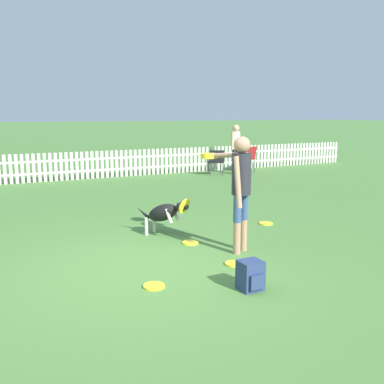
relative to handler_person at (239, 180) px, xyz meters
The scene contains 12 objects.
ground_plane 1.85m from the handler_person, behind, with size 240.00×240.00×0.00m, color #4C7A38.
handler_person is the anchor object (origin of this frame).
leaping_dog 1.54m from the handler_person, 119.05° to the left, with size 0.67×1.04×0.70m.
frisbee_near_handler 2.06m from the handler_person, 39.79° to the left, with size 0.26×0.26×0.02m.
frisbee_near_dog 1.23m from the handler_person, 126.56° to the right, with size 0.26×0.26×0.02m.
frisbee_midfield 2.07m from the handler_person, 156.61° to the right, with size 0.26×0.26×0.02m.
frisbee_far_scatter 1.34m from the handler_person, 124.89° to the left, with size 0.26×0.26×0.02m.
backpack_on_grass 1.69m from the handler_person, 116.57° to the right, with size 0.27×0.28×0.35m.
picket_fence 8.47m from the handler_person, 100.20° to the left, with size 23.70×0.04×0.87m.
folding_chair_blue_left 9.05m from the handler_person, 54.89° to the left, with size 0.66×0.67×0.90m.
folding_chair_center 8.13m from the handler_person, 62.39° to the left, with size 0.65×0.66×0.85m.
spectator_standing 8.53m from the handler_person, 57.82° to the left, with size 0.40×0.27×1.68m.
Camera 1 is at (-1.88, -5.15, 2.02)m, focal length 40.00 mm.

